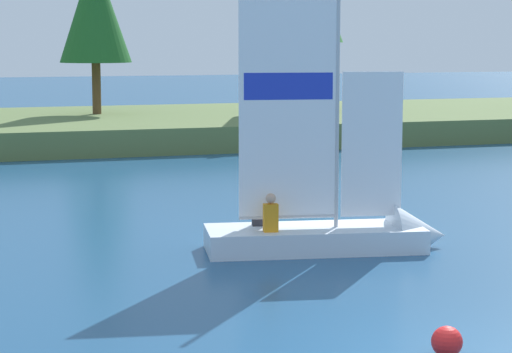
% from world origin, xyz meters
% --- Properties ---
extents(shore_bank, '(80.00, 12.89, 0.98)m').
position_xyz_m(shore_bank, '(0.00, 29.88, 0.49)').
color(shore_bank, '#5B703D').
rests_on(shore_bank, ground).
extents(shoreline_tree_midleft, '(3.04, 3.04, 6.76)m').
position_xyz_m(shoreline_tree_midleft, '(0.33, 31.19, 5.43)').
color(shoreline_tree_midleft, brown).
rests_on(shoreline_tree_midleft, shore_bank).
extents(sailboat, '(5.00, 2.18, 6.04)m').
position_xyz_m(sailboat, '(1.71, 6.76, 0.44)').
color(sailboat, silver).
rests_on(sailboat, ground).
extents(channel_buoy, '(0.42, 0.42, 0.42)m').
position_xyz_m(channel_buoy, '(0.27, 0.14, 0.21)').
color(channel_buoy, red).
rests_on(channel_buoy, ground).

